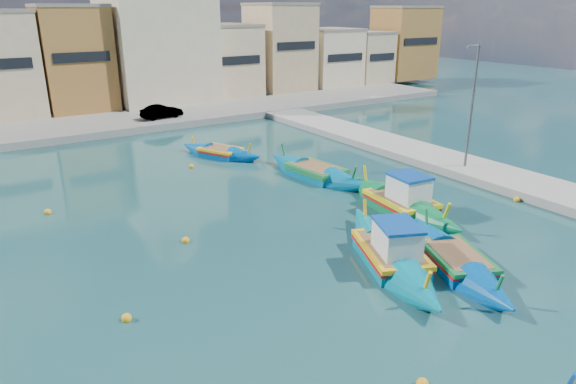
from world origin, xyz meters
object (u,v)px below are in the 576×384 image
object	(u,v)px
luzzu_turquoise_cabin	(391,255)
luzzu_green	(221,153)
church_block	(155,24)
luzzu_blue_south	(456,262)
luzzu_cyan_mid	(316,173)
luzzu_blue_cabin	(401,204)
quay_street_lamp	(471,106)

from	to	relation	value
luzzu_turquoise_cabin	luzzu_green	bearing A→B (deg)	85.77
luzzu_green	church_block	bearing A→B (deg)	80.25
luzzu_blue_south	luzzu_cyan_mid	bearing A→B (deg)	79.99
luzzu_turquoise_cabin	luzzu_green	world-z (taller)	luzzu_turquoise_cabin
luzzu_turquoise_cabin	luzzu_blue_cabin	world-z (taller)	luzzu_blue_cabin
quay_street_lamp	luzzu_green	size ratio (longest dim) A/B	1.12
church_block	quay_street_lamp	size ratio (longest dim) A/B	2.39
church_block	luzzu_green	distance (m)	23.65
church_block	quay_street_lamp	xyz separation A→B (m)	(7.44, -34.00, -4.07)
church_block	luzzu_blue_cabin	distance (m)	37.31
quay_street_lamp	luzzu_green	world-z (taller)	quay_street_lamp
church_block	luzzu_blue_south	xyz separation A→B (m)	(-3.17, -42.14, -8.16)
luzzu_cyan_mid	luzzu_blue_south	size ratio (longest dim) A/B	1.09
luzzu_green	luzzu_cyan_mid	bearing A→B (deg)	-69.66
church_block	quay_street_lamp	distance (m)	35.04
church_block	luzzu_cyan_mid	bearing A→B (deg)	-91.83
quay_street_lamp	luzzu_cyan_mid	distance (m)	10.36
church_block	luzzu_cyan_mid	xyz separation A→B (m)	(-0.94, -29.47, -8.13)
church_block	luzzu_blue_cabin	xyz separation A→B (m)	(-0.56, -36.43, -8.01)
luzzu_cyan_mid	quay_street_lamp	bearing A→B (deg)	-28.36
quay_street_lamp	luzzu_green	distance (m)	17.01
luzzu_blue_cabin	luzzu_green	distance (m)	14.91
quay_street_lamp	luzzu_blue_south	size ratio (longest dim) A/B	0.95
luzzu_turquoise_cabin	luzzu_green	size ratio (longest dim) A/B	1.36
church_block	luzzu_green	xyz separation A→B (m)	(-3.76, -21.88, -8.17)
luzzu_cyan_mid	church_block	bearing A→B (deg)	88.17
luzzu_turquoise_cabin	luzzu_blue_south	xyz separation A→B (m)	(1.95, -1.76, -0.12)
church_block	luzzu_blue_south	size ratio (longest dim) A/B	2.26
quay_street_lamp	luzzu_blue_cabin	size ratio (longest dim) A/B	0.86
church_block	luzzu_turquoise_cabin	xyz separation A→B (m)	(-5.13, -40.38, -8.03)
luzzu_cyan_mid	luzzu_green	size ratio (longest dim) A/B	1.29
luzzu_green	luzzu_blue_south	world-z (taller)	luzzu_blue_south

